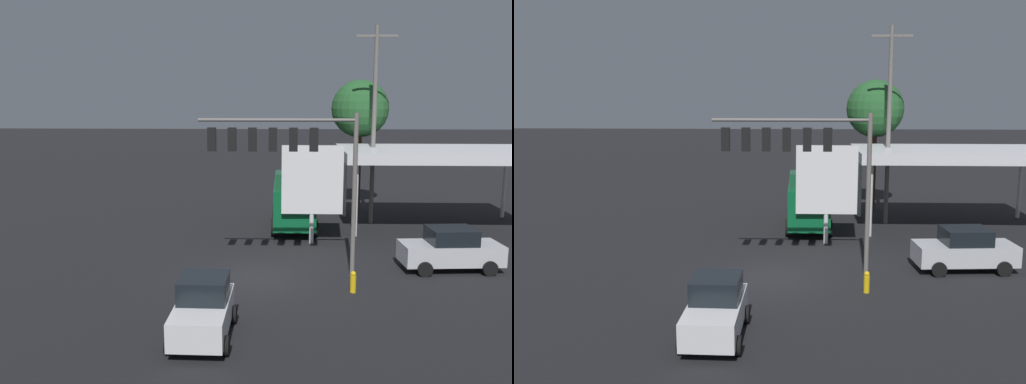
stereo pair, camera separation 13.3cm
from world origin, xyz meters
TOP-DOWN VIEW (x-y plane):
  - ground_plane at (0.00, 0.00)m, footprint 200.00×200.00m
  - traffic_signal_assembly at (-1.32, -0.54)m, footprint 6.76×0.43m
  - utility_pole at (-6.68, -10.57)m, footprint 2.40×0.26m
  - gas_station_canopy at (-10.32, -9.93)m, footprint 11.24×6.40m
  - price_sign at (-2.79, -5.73)m, footprint 3.19×0.27m
  - delivery_truck at (-1.95, -9.12)m, footprint 2.63×6.83m
  - hatchback_crossing at (1.42, 6.12)m, footprint 2.02×3.83m
  - sedan_waiting at (-8.74, -1.38)m, footprint 4.52×2.32m
  - street_tree at (-6.41, -14.62)m, footprint 3.78×3.78m
  - fire_hydrant at (-4.01, 1.75)m, footprint 0.24×0.24m

SIDE VIEW (x-z plane):
  - ground_plane at x=0.00m, z-range 0.00..0.00m
  - fire_hydrant at x=-4.01m, z-range 0.00..0.88m
  - hatchback_crossing at x=1.42m, z-range -0.04..1.93m
  - sedan_waiting at x=-8.74m, z-range -0.01..1.92m
  - delivery_truck at x=-1.95m, z-range -0.10..3.48m
  - price_sign at x=-2.79m, z-range 0.73..5.91m
  - gas_station_canopy at x=-10.32m, z-range 1.97..6.60m
  - traffic_signal_assembly at x=-1.32m, z-range 1.93..8.95m
  - utility_pole at x=-6.68m, z-range 0.29..11.98m
  - street_tree at x=-6.41m, z-range 2.41..11.11m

